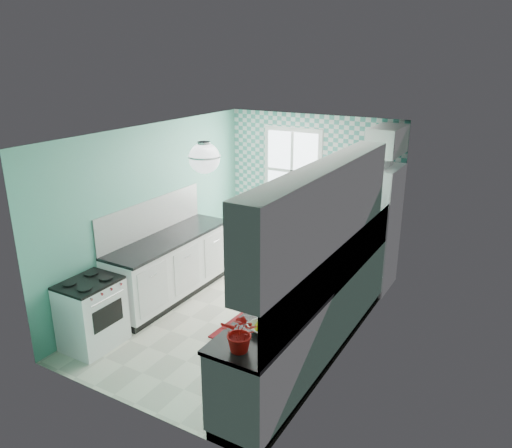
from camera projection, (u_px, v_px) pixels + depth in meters
The scene contains 26 objects.
floor at pixel (244, 315), 6.89m from camera, with size 3.00×4.40×0.02m, color silver.
ceiling at pixel (242, 131), 6.07m from camera, with size 3.00×4.40×0.02m, color white.
wall_back at pixel (312, 190), 8.29m from camera, with size 3.00×0.02×2.50m, color #5DAD97.
wall_front at pixel (120, 297), 4.67m from camera, with size 3.00×0.02×2.50m, color #5DAD97.
wall_left at pixel (154, 211), 7.19m from camera, with size 0.02×4.40×2.50m, color #5DAD97.
wall_right at pixel (354, 251), 5.77m from camera, with size 0.02×4.40×2.50m, color #5DAD97.
accent_wall at pixel (312, 191), 8.27m from camera, with size 3.00×0.01×2.50m, color #4FAA9C.
window at pixel (292, 171), 8.32m from camera, with size 1.04×0.05×1.44m.
backsplash_right at pixel (340, 267), 5.47m from camera, with size 0.02×3.60×0.51m, color white.
backsplash_left at pixel (152, 217), 7.14m from camera, with size 0.02×2.15×0.51m, color white.
upper_cabinets_right at pixel (323, 208), 5.15m from camera, with size 0.33×3.20×0.90m, color white.
upper_cabinet_fridge at pixel (388, 140), 7.04m from camera, with size 0.40×0.74×0.40m, color white.
ceiling_light at pixel (204, 158), 5.48m from camera, with size 0.34×0.34×0.35m.
base_cabinets_right at pixel (313, 320), 5.84m from camera, with size 0.60×3.60×0.90m, color white.
countertop_right at pixel (313, 283), 5.70m from camera, with size 0.63×3.60×0.04m, color black.
base_cabinets_left at pixel (170, 268), 7.25m from camera, with size 0.60×2.15×0.90m, color white.
countertop_left at pixel (169, 238), 7.09m from camera, with size 0.63×2.15×0.04m, color black.
fridge at pixel (367, 226), 7.51m from camera, with size 0.82×0.81×1.88m.
stove at pixel (92, 313), 6.03m from camera, with size 0.56×0.70×0.84m.
sink at pixel (345, 254), 6.48m from camera, with size 0.45×0.37×0.53m.
rug at pixel (254, 327), 6.54m from camera, with size 0.73×1.04×0.02m, color maroon.
dish_towel at pixel (326, 276), 6.92m from camera, with size 0.02×0.25×0.38m, color #54AB92.
fruit_bowl at pixel (263, 328), 4.68m from camera, with size 0.27×0.27×0.07m, color white.
potted_plant at pixel (241, 333), 4.31m from camera, with size 0.33×0.29×0.37m, color red.
soap_bottle at pixel (360, 238), 6.78m from camera, with size 0.08×0.08×0.18m, color #94BAC9.
microwave at pixel (373, 155), 7.16m from camera, with size 0.53×0.36×0.30m, color white.
Camera 1 is at (3.20, -5.21, 3.41)m, focal length 35.00 mm.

